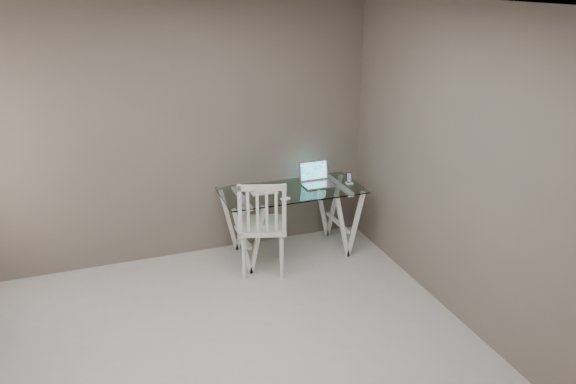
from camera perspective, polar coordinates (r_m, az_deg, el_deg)
name	(u,v)px	position (r m, az deg, el deg)	size (l,w,h in m)	color
room	(231,166)	(3.65, -5.86, 2.60)	(4.50, 4.52, 2.71)	#A9A6A2
desk	(292,221)	(6.07, 0.37, -2.96)	(1.50, 0.70, 0.75)	silver
chair	(262,223)	(5.58, -2.63, -3.19)	(0.59, 0.59, 1.03)	silver
laptop	(316,179)	(6.09, 2.89, 1.36)	(0.33, 0.27, 0.23)	silver
keyboard	(264,193)	(5.84, -2.44, -0.08)	(0.29, 0.13, 0.01)	silver
mouse	(285,199)	(5.64, -0.27, -0.69)	(0.11, 0.07, 0.04)	white
phone_dock	(349,181)	(6.13, 6.22, 1.16)	(0.07, 0.07, 0.12)	white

